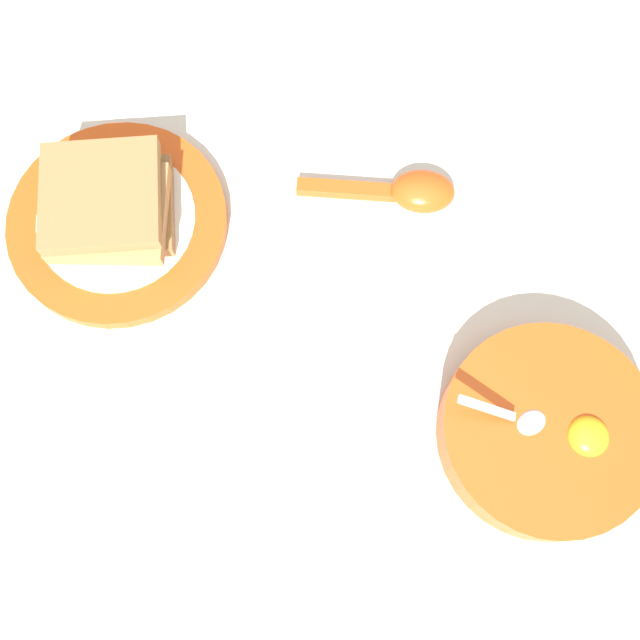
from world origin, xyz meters
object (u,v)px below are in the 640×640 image
at_px(toast_plate, 118,222).
at_px(soup_spoon, 409,191).
at_px(egg_bowl, 547,431).
at_px(toast_sandwich, 108,205).

relative_size(toast_plate, soup_spoon, 1.50).
height_order(egg_bowl, soup_spoon, egg_bowl).
bearing_deg(toast_plate, soup_spoon, -26.12).
bearing_deg(toast_plate, egg_bowl, -60.04).
distance_m(egg_bowl, toast_sandwich, 0.43).
relative_size(toast_sandwich, soup_spoon, 1.07).
relative_size(egg_bowl, toast_sandwich, 1.22).
height_order(toast_sandwich, soup_spoon, toast_sandwich).
bearing_deg(toast_plate, toast_sandwich, 48.12).
bearing_deg(toast_sandwich, egg_bowl, -60.14).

